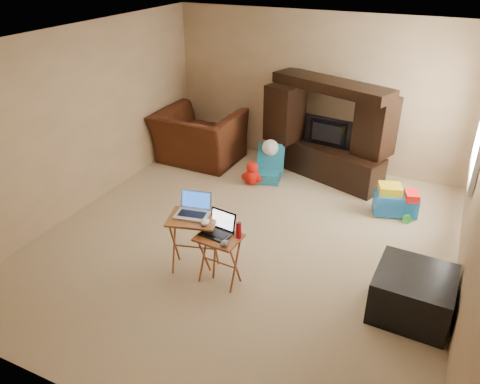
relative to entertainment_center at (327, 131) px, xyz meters
The scene contains 19 objects.
floor 2.41m from the entertainment_center, 99.06° to the right, with size 5.50×5.50×0.00m, color beige.
ceiling 2.85m from the entertainment_center, 99.06° to the right, with size 5.50×5.50×0.00m, color silver.
wall_back 0.77m from the entertainment_center, 125.60° to the left, with size 5.00×5.00×0.00m, color tan.
wall_front 5.03m from the entertainment_center, 94.10° to the right, with size 5.00×5.00×0.00m, color tan.
wall_left 3.67m from the entertainment_center, 141.80° to the right, with size 5.50×5.50×0.00m, color tan.
entertainment_center is the anchor object (origin of this frame).
television 0.06m from the entertainment_center, 90.00° to the right, with size 0.81×0.11×0.46m, color black.
recliner 2.20m from the entertainment_center, behind, with size 1.36×1.19×0.88m, color #491F0F.
child_rocker 1.08m from the entertainment_center, 146.52° to the right, with size 0.43×0.49×0.57m, color #16607B, non-canonical shape.
plush_toy 1.36m from the entertainment_center, 140.59° to the right, with size 0.36×0.30×0.40m, color red, non-canonical shape.
push_toy 1.58m from the entertainment_center, 31.35° to the right, with size 0.60×0.43×0.45m, color blue, non-canonical shape.
ottoman 3.29m from the entertainment_center, 57.78° to the right, with size 0.76×0.76×0.49m, color black.
tray_table_left 3.15m from the entertainment_center, 101.97° to the right, with size 0.54×0.44×0.71m, color #9A6025.
tray_table_right 3.19m from the entertainment_center, 95.15° to the right, with size 0.47×0.37×0.61m, color #A25527.
laptop_left 3.10m from the entertainment_center, 102.62° to the right, with size 0.37×0.30×0.24m, color silver.
laptop_right 3.14m from the entertainment_center, 95.91° to the right, with size 0.32×0.26×0.24m, color black.
mouse_left 3.16m from the entertainment_center, 98.33° to the right, with size 0.09×0.14×0.06m, color white.
mouse_right 3.27m from the entertainment_center, 92.69° to the right, with size 0.08×0.12×0.05m, color #3B3C40.
water_bottle 3.06m from the entertainment_center, 91.55° to the right, with size 0.06×0.06×0.19m, color red.
Camera 1 is at (2.09, -4.60, 3.40)m, focal length 35.00 mm.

